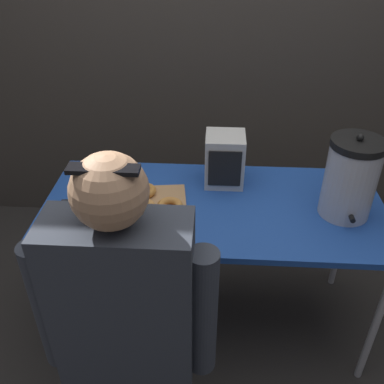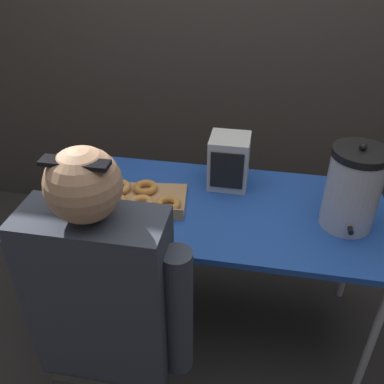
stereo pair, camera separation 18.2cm
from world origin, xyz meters
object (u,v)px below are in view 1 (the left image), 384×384
object	(u,v)px
cell_phone	(67,210)
space_heater	(224,159)
donut_box	(139,202)
person_seated	(127,336)
coffee_urn	(350,178)

from	to	relation	value
cell_phone	space_heater	world-z (taller)	space_heater
donut_box	cell_phone	distance (m)	0.31
space_heater	person_seated	bearing A→B (deg)	-111.19
donut_box	coffee_urn	xyz separation A→B (m)	(0.86, 0.01, 0.15)
person_seated	coffee_urn	bearing A→B (deg)	-144.03
space_heater	person_seated	distance (m)	0.89
cell_phone	person_seated	size ratio (longest dim) A/B	0.12
coffee_urn	cell_phone	bearing A→B (deg)	-177.06
donut_box	space_heater	size ratio (longest dim) A/B	1.68
space_heater	coffee_urn	bearing A→B (deg)	-23.18
person_seated	cell_phone	bearing A→B (deg)	-56.72
donut_box	coffee_urn	world-z (taller)	coffee_urn
coffee_urn	space_heater	xyz separation A→B (m)	(-0.50, 0.21, -0.05)
cell_phone	space_heater	size ratio (longest dim) A/B	0.63
donut_box	space_heater	distance (m)	0.43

